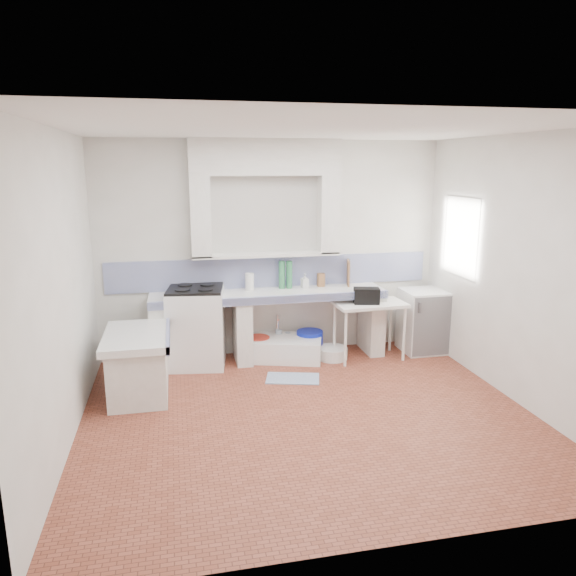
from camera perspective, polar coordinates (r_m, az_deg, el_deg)
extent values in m
plane|color=brown|center=(5.63, 2.18, -13.24)|extent=(4.50, 4.50, 0.00)
plane|color=white|center=(5.07, 2.46, 16.50)|extent=(4.50, 4.50, 0.00)
plane|color=white|center=(7.09, -1.69, 4.13)|extent=(4.50, 0.00, 4.50)
plane|color=white|center=(3.34, 10.86, -6.22)|extent=(4.50, 0.00, 4.50)
plane|color=white|center=(5.11, -22.93, -0.34)|extent=(0.00, 4.50, 4.50)
plane|color=white|center=(6.12, 23.19, 1.68)|extent=(0.00, 4.50, 4.50)
cube|color=white|center=(6.87, -2.40, 13.67)|extent=(1.90, 0.25, 0.45)
cube|color=#3B2412|center=(7.18, 19.02, 5.15)|extent=(0.35, 0.86, 1.06)
cube|color=white|center=(7.07, 18.23, 8.19)|extent=(0.01, 0.84, 0.24)
cube|color=white|center=(6.89, -2.03, -0.71)|extent=(3.00, 0.60, 0.08)
cube|color=navy|center=(6.62, -1.60, -1.27)|extent=(3.00, 0.04, 0.10)
cube|color=white|center=(6.92, -13.53, -4.89)|extent=(0.20, 0.55, 0.82)
cube|color=white|center=(6.96, -4.84, -4.46)|extent=(0.20, 0.55, 0.82)
cube|color=white|center=(7.37, 8.80, -3.57)|extent=(0.20, 0.55, 0.82)
cube|color=white|center=(6.09, -15.69, -4.99)|extent=(0.70, 1.10, 0.08)
cube|color=white|center=(6.21, -15.50, -8.07)|extent=(0.60, 1.00, 0.62)
cube|color=navy|center=(6.08, -12.58, -4.85)|extent=(0.04, 1.10, 0.10)
cube|color=navy|center=(7.13, -1.65, 1.73)|extent=(4.27, 0.03, 0.40)
cube|color=white|center=(6.88, -9.64, -4.16)|extent=(0.77, 0.75, 0.97)
cube|color=white|center=(7.10, -0.77, -6.47)|extent=(1.17, 0.85, 0.25)
cube|color=white|center=(7.11, 8.56, -4.47)|extent=(0.93, 0.55, 0.04)
cube|color=white|center=(7.52, 14.05, -3.38)|extent=(0.55, 0.55, 0.84)
cylinder|color=red|center=(7.10, -3.19, -6.32)|extent=(0.37, 0.37, 0.29)
cylinder|color=orange|center=(7.08, -0.01, -6.54)|extent=(0.34, 0.34, 0.25)
cylinder|color=#0E1FB5|center=(7.22, 2.31, -5.83)|extent=(0.44, 0.44, 0.33)
cylinder|color=white|center=(7.13, 4.72, -6.87)|extent=(0.48, 0.48, 0.15)
cylinder|color=silver|center=(7.25, -0.99, -5.72)|extent=(0.12, 0.12, 0.33)
cylinder|color=silver|center=(7.28, -0.02, -5.81)|extent=(0.09, 0.09, 0.29)
cube|color=black|center=(6.93, 8.31, -0.82)|extent=(0.35, 0.25, 0.20)
cylinder|color=#2F7949|center=(7.02, -0.66, 1.40)|extent=(0.08, 0.08, 0.36)
cylinder|color=#2F7949|center=(7.04, 0.14, 1.41)|extent=(0.10, 0.10, 0.36)
cube|color=#96613C|center=(7.16, 3.50, 0.86)|extent=(0.10, 0.08, 0.18)
cube|color=#96613C|center=(7.26, 6.40, 1.61)|extent=(0.08, 0.25, 0.34)
cylinder|color=white|center=(6.95, -4.08, 0.65)|extent=(0.12, 0.12, 0.22)
imported|color=white|center=(7.07, 1.79, 0.76)|extent=(0.10, 0.10, 0.19)
cube|color=#426091|center=(6.49, 0.51, -9.54)|extent=(0.70, 0.51, 0.01)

